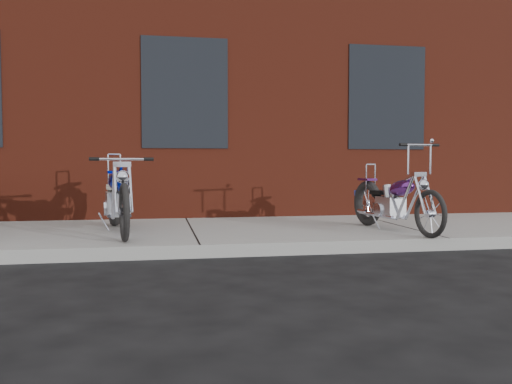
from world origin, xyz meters
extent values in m
plane|color=black|center=(0.00, 0.00, 0.00)|extent=(120.00, 120.00, 0.00)
cube|color=#A19F97|center=(0.00, 1.50, 0.07)|extent=(22.00, 3.00, 0.15)
cube|color=maroon|center=(0.00, 8.00, 4.00)|extent=(22.00, 10.00, 8.00)
torus|color=black|center=(2.56, 1.32, 0.48)|extent=(0.23, 0.66, 0.65)
torus|color=black|center=(2.79, -0.09, 0.44)|extent=(0.16, 0.59, 0.59)
cube|color=#A2A6B4|center=(2.66, 0.75, 0.47)|extent=(0.31, 0.40, 0.27)
ellipsoid|color=#5A2174|center=(2.70, 0.50, 0.73)|extent=(0.31, 0.53, 0.28)
cube|color=black|center=(2.62, 0.98, 0.65)|extent=(0.26, 0.29, 0.05)
cylinder|color=silver|center=(2.77, 0.03, 0.68)|extent=(0.08, 0.27, 0.49)
cylinder|color=silver|center=(2.75, 0.14, 1.28)|extent=(0.50, 0.11, 0.03)
cylinder|color=silver|center=(2.57, 1.25, 0.82)|extent=(0.02, 0.02, 0.44)
cylinder|color=silver|center=(2.73, 0.96, 0.35)|extent=(0.17, 0.81, 0.04)
torus|color=black|center=(-1.05, 1.88, 0.53)|extent=(0.25, 0.77, 0.76)
torus|color=black|center=(-0.81, 0.25, 0.49)|extent=(0.17, 0.69, 0.68)
cube|color=#A2A6B4|center=(-0.95, 1.22, 0.52)|extent=(0.35, 0.46, 0.32)
ellipsoid|color=#0317AE|center=(-0.91, 0.92, 0.82)|extent=(0.35, 0.61, 0.32)
cube|color=beige|center=(-0.99, 1.49, 0.73)|extent=(0.29, 0.33, 0.06)
cylinder|color=silver|center=(-0.83, 0.38, 0.77)|extent=(0.08, 0.31, 0.57)
cylinder|color=silver|center=(-0.85, 0.51, 1.11)|extent=(0.58, 0.11, 0.03)
cylinder|color=silver|center=(-1.03, 1.80, 0.93)|extent=(0.03, 0.03, 0.50)
cylinder|color=silver|center=(-0.86, 1.46, 0.38)|extent=(0.18, 0.94, 0.05)
camera|label=1|loc=(-0.46, -5.95, 1.05)|focal=38.00mm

